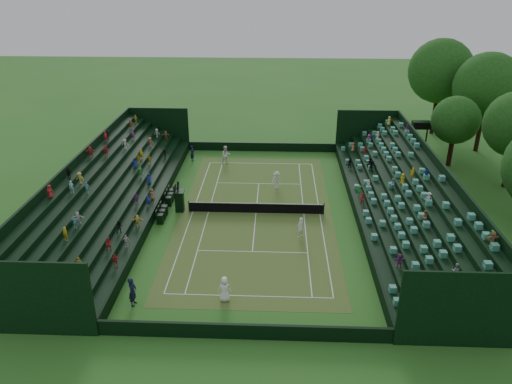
# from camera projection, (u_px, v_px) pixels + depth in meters

# --- Properties ---
(ground) EXTENTS (160.00, 160.00, 0.00)m
(ground) POSITION_uv_depth(u_px,v_px,m) (256.00, 213.00, 42.94)
(ground) COLOR #2B6B22
(ground) RESTS_ON ground
(court_surface) EXTENTS (12.97, 26.77, 0.01)m
(court_surface) POSITION_uv_depth(u_px,v_px,m) (256.00, 213.00, 42.93)
(court_surface) COLOR #397A28
(court_surface) RESTS_ON ground
(perimeter_wall_north) EXTENTS (17.17, 0.20, 1.00)m
(perimeter_wall_north) POSITION_uv_depth(u_px,v_px,m) (262.00, 147.00, 57.18)
(perimeter_wall_north) COLOR black
(perimeter_wall_north) RESTS_ON ground
(perimeter_wall_south) EXTENTS (17.17, 0.20, 1.00)m
(perimeter_wall_south) POSITION_uv_depth(u_px,v_px,m) (244.00, 331.00, 28.27)
(perimeter_wall_south) COLOR black
(perimeter_wall_south) RESTS_ON ground
(perimeter_wall_east) EXTENTS (0.20, 31.77, 1.00)m
(perimeter_wall_east) POSITION_uv_depth(u_px,v_px,m) (356.00, 210.00, 42.40)
(perimeter_wall_east) COLOR black
(perimeter_wall_east) RESTS_ON ground
(perimeter_wall_west) EXTENTS (0.20, 31.77, 1.00)m
(perimeter_wall_west) POSITION_uv_depth(u_px,v_px,m) (158.00, 206.00, 43.06)
(perimeter_wall_west) COLOR black
(perimeter_wall_west) RESTS_ON ground
(north_grandstand) EXTENTS (6.60, 32.00, 4.90)m
(north_grandstand) POSITION_uv_depth(u_px,v_px,m) (407.00, 200.00, 41.81)
(north_grandstand) COLOR black
(north_grandstand) RESTS_ON ground
(south_grandstand) EXTENTS (6.60, 32.00, 4.90)m
(south_grandstand) POSITION_uv_depth(u_px,v_px,m) (109.00, 194.00, 42.79)
(south_grandstand) COLOR black
(south_grandstand) RESTS_ON ground
(tennis_net) EXTENTS (11.67, 0.10, 1.06)m
(tennis_net) POSITION_uv_depth(u_px,v_px,m) (256.00, 208.00, 42.72)
(tennis_net) COLOR black
(tennis_net) RESTS_ON ground
(scoreboard_tower) EXTENTS (2.00, 1.00, 3.70)m
(scoreboard_tower) POSITION_uv_depth(u_px,v_px,m) (421.00, 126.00, 55.51)
(scoreboard_tower) COLOR black
(scoreboard_tower) RESTS_ON ground
(tree_row) EXTENTS (10.78, 35.58, 11.72)m
(tree_row) POSITION_uv_depth(u_px,v_px,m) (485.00, 104.00, 49.80)
(tree_row) COLOR black
(tree_row) RESTS_ON ground
(umpire_chair) EXTENTS (0.89, 0.89, 2.79)m
(umpire_chair) POSITION_uv_depth(u_px,v_px,m) (179.00, 199.00, 42.82)
(umpire_chair) COLOR black
(umpire_chair) RESTS_ON ground
(courtside_chairs) EXTENTS (0.55, 5.52, 1.20)m
(courtside_chairs) POSITION_uv_depth(u_px,v_px,m) (166.00, 205.00, 43.32)
(courtside_chairs) COLOR black
(courtside_chairs) RESTS_ON ground
(player_near_west) EXTENTS (0.91, 0.65, 1.73)m
(player_near_west) POSITION_uv_depth(u_px,v_px,m) (225.00, 289.00, 31.36)
(player_near_west) COLOR white
(player_near_west) RESTS_ON ground
(player_near_east) EXTENTS (0.73, 0.72, 1.70)m
(player_near_east) POSITION_uv_depth(u_px,v_px,m) (300.00, 227.00, 38.82)
(player_near_east) COLOR white
(player_near_east) RESTS_ON ground
(player_far_west) EXTENTS (1.19, 1.07, 2.02)m
(player_far_west) POSITION_uv_depth(u_px,v_px,m) (226.00, 155.00, 53.21)
(player_far_west) COLOR white
(player_far_west) RESTS_ON ground
(player_far_east) EXTENTS (1.28, 1.09, 1.71)m
(player_far_east) POSITION_uv_depth(u_px,v_px,m) (277.00, 180.00, 47.45)
(player_far_east) COLOR white
(player_far_east) RESTS_ON ground
(line_judge_north) EXTENTS (0.50, 0.68, 1.74)m
(line_judge_north) POSITION_uv_depth(u_px,v_px,m) (192.00, 153.00, 54.12)
(line_judge_north) COLOR black
(line_judge_north) RESTS_ON ground
(line_judge_south) EXTENTS (0.51, 0.74, 1.95)m
(line_judge_south) POSITION_uv_depth(u_px,v_px,m) (133.00, 292.00, 30.93)
(line_judge_south) COLOR black
(line_judge_south) RESTS_ON ground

